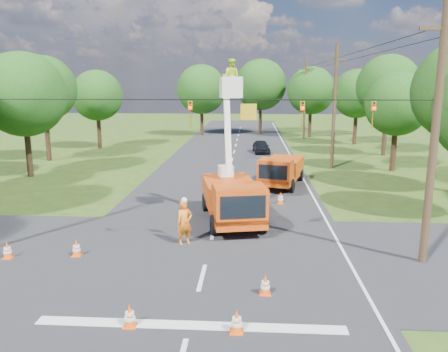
# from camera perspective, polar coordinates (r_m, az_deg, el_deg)

# --- Properties ---
(ground) EXTENTS (140.00, 140.00, 0.00)m
(ground) POSITION_cam_1_polar(r_m,az_deg,el_deg) (35.27, 0.70, 0.67)
(ground) COLOR #2C4414
(ground) RESTS_ON ground
(road_main) EXTENTS (12.00, 100.00, 0.06)m
(road_main) POSITION_cam_1_polar(r_m,az_deg,el_deg) (35.27, 0.70, 0.67)
(road_main) COLOR black
(road_main) RESTS_ON ground
(road_cross) EXTENTS (56.00, 10.00, 0.07)m
(road_cross) POSITION_cam_1_polar(r_m,az_deg,el_deg) (18.00, -2.18, -10.53)
(road_cross) COLOR black
(road_cross) RESTS_ON ground
(stop_bar) EXTENTS (9.00, 0.45, 0.02)m
(stop_bar) POSITION_cam_1_polar(r_m,az_deg,el_deg) (13.37, -4.50, -19.03)
(stop_bar) COLOR silver
(stop_bar) RESTS_ON ground
(edge_line) EXTENTS (0.12, 90.00, 0.02)m
(edge_line) POSITION_cam_1_polar(r_m,az_deg,el_deg) (35.44, 9.78, 0.55)
(edge_line) COLOR silver
(edge_line) RESTS_ON ground
(bucket_truck) EXTENTS (3.55, 6.69, 8.08)m
(bucket_truck) POSITION_cam_1_polar(r_m,az_deg,el_deg) (21.84, 1.06, -1.78)
(bucket_truck) COLOR #D6500F
(bucket_truck) RESTS_ON ground
(second_truck) EXTENTS (3.55, 6.09, 2.15)m
(second_truck) POSITION_cam_1_polar(r_m,az_deg,el_deg) (30.05, 7.49, 0.77)
(second_truck) COLOR #D6500F
(second_truck) RESTS_ON ground
(ground_worker) EXTENTS (0.86, 0.78, 1.97)m
(ground_worker) POSITION_cam_1_polar(r_m,az_deg,el_deg) (19.10, -5.16, -6.09)
(ground_worker) COLOR orange
(ground_worker) RESTS_ON ground
(distant_car) EXTENTS (1.92, 3.93, 1.29)m
(distant_car) POSITION_cam_1_polar(r_m,az_deg,el_deg) (44.61, 4.87, 3.83)
(distant_car) COLOR black
(distant_car) RESTS_ON ground
(traffic_cone_0) EXTENTS (0.38, 0.38, 0.71)m
(traffic_cone_0) POSITION_cam_1_polar(r_m,az_deg,el_deg) (13.40, -12.21, -17.43)
(traffic_cone_0) COLOR #F9510D
(traffic_cone_0) RESTS_ON ground
(traffic_cone_1) EXTENTS (0.38, 0.38, 0.71)m
(traffic_cone_1) POSITION_cam_1_polar(r_m,az_deg,el_deg) (12.87, 1.66, -18.46)
(traffic_cone_1) COLOR #F9510D
(traffic_cone_1) RESTS_ON ground
(traffic_cone_2) EXTENTS (0.38, 0.38, 0.71)m
(traffic_cone_2) POSITION_cam_1_polar(r_m,az_deg,el_deg) (23.65, 4.11, -4.11)
(traffic_cone_2) COLOR #F9510D
(traffic_cone_2) RESTS_ON ground
(traffic_cone_3) EXTENTS (0.38, 0.38, 0.71)m
(traffic_cone_3) POSITION_cam_1_polar(r_m,az_deg,el_deg) (25.68, 7.40, -2.88)
(traffic_cone_3) COLOR #F9510D
(traffic_cone_3) RESTS_ON ground
(traffic_cone_4) EXTENTS (0.38, 0.38, 0.71)m
(traffic_cone_4) POSITION_cam_1_polar(r_m,az_deg,el_deg) (18.88, -18.72, -8.92)
(traffic_cone_4) COLOR #F9510D
(traffic_cone_4) RESTS_ON ground
(traffic_cone_5) EXTENTS (0.38, 0.38, 0.71)m
(traffic_cone_5) POSITION_cam_1_polar(r_m,az_deg,el_deg) (19.70, -26.44, -8.69)
(traffic_cone_5) COLOR #F9510D
(traffic_cone_5) RESTS_ON ground
(traffic_cone_7) EXTENTS (0.38, 0.38, 0.71)m
(traffic_cone_7) POSITION_cam_1_polar(r_m,az_deg,el_deg) (30.90, 7.35, -0.36)
(traffic_cone_7) COLOR #F9510D
(traffic_cone_7) RESTS_ON ground
(traffic_cone_8) EXTENTS (0.38, 0.38, 0.71)m
(traffic_cone_8) POSITION_cam_1_polar(r_m,az_deg,el_deg) (14.94, 5.41, -13.98)
(traffic_cone_8) COLOR #F9510D
(traffic_cone_8) RESTS_ON ground
(pole_right_near) EXTENTS (1.80, 0.30, 10.00)m
(pole_right_near) POSITION_cam_1_polar(r_m,az_deg,el_deg) (17.98, 25.85, 5.10)
(pole_right_near) COLOR #4C3823
(pole_right_near) RESTS_ON ground
(pole_right_mid) EXTENTS (1.80, 0.30, 10.00)m
(pole_right_mid) POSITION_cam_1_polar(r_m,az_deg,el_deg) (37.22, 14.22, 8.83)
(pole_right_mid) COLOR #4C3823
(pole_right_mid) RESTS_ON ground
(pole_right_far) EXTENTS (1.80, 0.30, 10.00)m
(pole_right_far) POSITION_cam_1_polar(r_m,az_deg,el_deg) (56.99, 10.53, 9.92)
(pole_right_far) COLOR #4C3823
(pole_right_far) RESTS_ON ground
(signal_span) EXTENTS (18.00, 0.29, 1.07)m
(signal_span) POSITION_cam_1_polar(r_m,az_deg,el_deg) (16.58, 5.41, 8.43)
(signal_span) COLOR black
(signal_span) RESTS_ON ground
(tree_left_d) EXTENTS (6.20, 6.20, 9.24)m
(tree_left_d) POSITION_cam_1_polar(r_m,az_deg,el_deg) (35.70, -24.73, 9.63)
(tree_left_d) COLOR #382616
(tree_left_d) RESTS_ON ground
(tree_left_e) EXTENTS (5.80, 5.80, 9.41)m
(tree_left_e) POSITION_cam_1_polar(r_m,az_deg,el_deg) (42.76, -22.51, 10.50)
(tree_left_e) COLOR #382616
(tree_left_e) RESTS_ON ground
(tree_left_f) EXTENTS (5.40, 5.40, 8.40)m
(tree_left_f) POSITION_cam_1_polar(r_m,az_deg,el_deg) (49.40, -16.25, 10.06)
(tree_left_f) COLOR #382616
(tree_left_f) RESTS_ON ground
(tree_right_c) EXTENTS (5.00, 5.00, 7.83)m
(tree_right_c) POSITION_cam_1_polar(r_m,az_deg,el_deg) (37.40, 21.69, 8.68)
(tree_right_c) COLOR #382616
(tree_right_c) RESTS_ON ground
(tree_right_d) EXTENTS (6.00, 6.00, 9.70)m
(tree_right_d) POSITION_cam_1_polar(r_m,az_deg,el_deg) (45.48, 20.65, 10.91)
(tree_right_d) COLOR #382616
(tree_right_d) RESTS_ON ground
(tree_right_e) EXTENTS (5.60, 5.60, 8.63)m
(tree_right_e) POSITION_cam_1_polar(r_m,az_deg,el_deg) (52.97, 17.01, 10.24)
(tree_right_e) COLOR #382616
(tree_right_e) RESTS_ON ground
(tree_far_a) EXTENTS (6.60, 6.60, 9.50)m
(tree_far_a) POSITION_cam_1_polar(r_m,az_deg,el_deg) (59.93, -2.96, 11.23)
(tree_far_a) COLOR #382616
(tree_far_a) RESTS_ON ground
(tree_far_b) EXTENTS (7.00, 7.00, 10.32)m
(tree_far_b) POSITION_cam_1_polar(r_m,az_deg,el_deg) (61.57, 4.83, 11.79)
(tree_far_b) COLOR #382616
(tree_far_b) RESTS_ON ground
(tree_far_c) EXTENTS (6.20, 6.20, 9.18)m
(tree_far_c) POSITION_cam_1_polar(r_m,az_deg,el_deg) (59.08, 11.31, 10.89)
(tree_far_c) COLOR #382616
(tree_far_c) RESTS_ON ground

